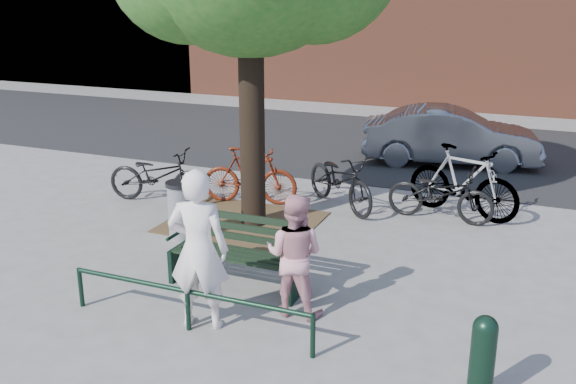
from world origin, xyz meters
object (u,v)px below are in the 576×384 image
at_px(bollard, 483,356).
at_px(litter_bin, 181,210).
at_px(park_bench, 239,250).
at_px(parked_car, 451,136).
at_px(bicycle_c, 341,180).
at_px(person_right, 294,255).
at_px(person_left, 199,250).

distance_m(bollard, litter_bin, 5.39).
relative_size(park_bench, parked_car, 0.46).
bearing_deg(bicycle_c, person_right, -130.66).
relative_size(person_left, litter_bin, 2.06).
bearing_deg(litter_bin, person_left, -54.11).
xyz_separation_m(litter_bin, bicycle_c, (1.81, 2.34, 0.05)).
bearing_deg(person_left, person_right, -155.65).
distance_m(person_left, bicycle_c, 4.64).
bearing_deg(parked_car, bicycle_c, 149.74).
bearing_deg(person_left, park_bench, -100.17).
height_order(litter_bin, parked_car, parked_car).
relative_size(person_left, parked_car, 0.49).
distance_m(bollard, parked_car, 8.80).
height_order(bollard, bicycle_c, bicycle_c).
height_order(person_right, bicycle_c, person_right).
distance_m(litter_bin, bicycle_c, 2.96).
bearing_deg(litter_bin, bicycle_c, 52.29).
bearing_deg(parked_car, bollard, 179.57).
xyz_separation_m(bollard, bicycle_c, (-2.95, 4.85, 0.04)).
height_order(park_bench, bicycle_c, bicycle_c).
relative_size(bicycle_c, parked_car, 0.51).
relative_size(litter_bin, parked_car, 0.24).
distance_m(park_bench, person_right, 1.08).
distance_m(person_right, parked_car, 7.73).
xyz_separation_m(person_right, parked_car, (0.61, 7.71, -0.12)).
height_order(person_left, bicycle_c, person_left).
xyz_separation_m(park_bench, bollard, (3.20, -1.37, -0.01)).
height_order(park_bench, litter_bin, park_bench).
distance_m(person_left, litter_bin, 2.85).
distance_m(person_right, bicycle_c, 3.99).
xyz_separation_m(person_left, person_right, (0.87, 0.70, -0.19)).
xyz_separation_m(park_bench, person_right, (0.95, -0.43, 0.26)).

